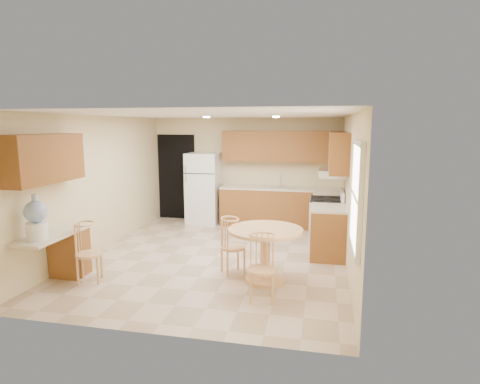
% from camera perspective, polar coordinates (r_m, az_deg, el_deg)
% --- Properties ---
extents(floor, '(5.50, 5.50, 0.00)m').
position_cam_1_polar(floor, '(7.28, -3.42, -9.16)').
color(floor, '#C6A98F').
rests_on(floor, ground).
extents(ceiling, '(4.50, 5.50, 0.02)m').
position_cam_1_polar(ceiling, '(6.90, -3.63, 10.92)').
color(ceiling, white).
rests_on(ceiling, wall_back).
extents(wall_back, '(4.50, 0.02, 2.50)m').
position_cam_1_polar(wall_back, '(9.64, 0.80, 3.07)').
color(wall_back, beige).
rests_on(wall_back, floor).
extents(wall_front, '(4.50, 0.02, 2.50)m').
position_cam_1_polar(wall_front, '(4.44, -12.96, -4.76)').
color(wall_front, beige).
rests_on(wall_front, floor).
extents(wall_left, '(0.02, 5.50, 2.50)m').
position_cam_1_polar(wall_left, '(7.87, -19.52, 1.09)').
color(wall_left, beige).
rests_on(wall_left, floor).
extents(wall_right, '(0.02, 5.50, 2.50)m').
position_cam_1_polar(wall_right, '(6.75, 15.24, -0.01)').
color(wall_right, beige).
rests_on(wall_right, floor).
extents(doorway, '(0.90, 0.02, 2.10)m').
position_cam_1_polar(doorway, '(10.12, -8.99, 2.12)').
color(doorway, black).
rests_on(doorway, floor).
extents(base_cab_back, '(2.75, 0.60, 0.87)m').
position_cam_1_polar(base_cab_back, '(9.34, 5.71, -2.24)').
color(base_cab_back, brown).
rests_on(base_cab_back, floor).
extents(counter_back, '(2.75, 0.63, 0.04)m').
position_cam_1_polar(counter_back, '(9.26, 5.76, 0.51)').
color(counter_back, beige).
rests_on(counter_back, base_cab_back).
extents(base_cab_right_a, '(0.60, 0.59, 0.87)m').
position_cam_1_polar(base_cab_right_a, '(8.71, 12.35, -3.27)').
color(base_cab_right_a, brown).
rests_on(base_cab_right_a, floor).
extents(counter_right_a, '(0.63, 0.59, 0.04)m').
position_cam_1_polar(counter_right_a, '(8.63, 12.45, -0.32)').
color(counter_right_a, beige).
rests_on(counter_right_a, base_cab_right_a).
extents(base_cab_right_b, '(0.60, 0.80, 0.87)m').
position_cam_1_polar(base_cab_right_b, '(7.30, 12.42, -5.75)').
color(base_cab_right_b, brown).
rests_on(base_cab_right_b, floor).
extents(counter_right_b, '(0.63, 0.80, 0.04)m').
position_cam_1_polar(counter_right_b, '(7.19, 12.55, -2.25)').
color(counter_right_b, beige).
rests_on(counter_right_b, base_cab_right_b).
extents(upper_cab_back, '(2.75, 0.33, 0.70)m').
position_cam_1_polar(upper_cab_back, '(9.30, 5.95, 6.50)').
color(upper_cab_back, brown).
rests_on(upper_cab_back, wall_back).
extents(upper_cab_right, '(0.33, 2.42, 0.70)m').
position_cam_1_polar(upper_cab_right, '(7.88, 13.73, 5.76)').
color(upper_cab_right, brown).
rests_on(upper_cab_right, wall_right).
extents(upper_cab_left, '(0.33, 1.40, 0.70)m').
position_cam_1_polar(upper_cab_left, '(6.41, -25.97, 4.29)').
color(upper_cab_left, brown).
rests_on(upper_cab_left, wall_left).
extents(sink, '(0.78, 0.44, 0.01)m').
position_cam_1_polar(sink, '(9.26, 5.61, 0.65)').
color(sink, silver).
rests_on(sink, counter_back).
extents(range_hood, '(0.50, 0.76, 0.14)m').
position_cam_1_polar(range_hood, '(7.88, 12.99, 2.65)').
color(range_hood, silver).
rests_on(range_hood, upper_cab_right).
extents(desk_pedestal, '(0.48, 0.42, 0.72)m').
position_cam_1_polar(desk_pedestal, '(6.85, -23.06, -7.96)').
color(desk_pedestal, brown).
rests_on(desk_pedestal, floor).
extents(desk_top, '(0.50, 1.20, 0.04)m').
position_cam_1_polar(desk_top, '(6.45, -25.20, -5.56)').
color(desk_top, beige).
rests_on(desk_top, desk_pedestal).
extents(window, '(0.06, 1.12, 1.30)m').
position_cam_1_polar(window, '(4.89, 16.32, -0.61)').
color(window, white).
rests_on(window, wall_right).
extents(can_light_a, '(0.14, 0.14, 0.02)m').
position_cam_1_polar(can_light_a, '(8.19, -4.79, 10.57)').
color(can_light_a, white).
rests_on(can_light_a, ceiling).
extents(can_light_b, '(0.14, 0.14, 0.02)m').
position_cam_1_polar(can_light_b, '(7.91, 5.15, 10.60)').
color(can_light_b, white).
rests_on(can_light_b, ceiling).
extents(refrigerator, '(0.74, 0.72, 1.68)m').
position_cam_1_polar(refrigerator, '(9.58, -5.19, 0.52)').
color(refrigerator, white).
rests_on(refrigerator, floor).
extents(stove, '(0.65, 0.76, 1.09)m').
position_cam_1_polar(stove, '(8.05, 12.21, -4.07)').
color(stove, white).
rests_on(stove, floor).
extents(dining_table, '(1.11, 1.11, 0.82)m').
position_cam_1_polar(dining_table, '(6.01, 3.61, -7.85)').
color(dining_table, '#DFA96F').
rests_on(dining_table, floor).
extents(chair_table_a, '(0.39, 0.50, 0.89)m').
position_cam_1_polar(chair_table_a, '(6.26, -1.20, -7.07)').
color(chair_table_a, '#DFA96F').
rests_on(chair_table_a, floor).
extents(chair_table_b, '(0.39, 0.40, 0.89)m').
position_cam_1_polar(chair_table_b, '(5.31, 2.99, -10.13)').
color(chair_table_b, '#DFA96F').
rests_on(chair_table_b, floor).
extents(chair_desk, '(0.40, 0.51, 0.89)m').
position_cam_1_polar(chair_desk, '(6.34, -21.16, -7.46)').
color(chair_desk, '#DFA96F').
rests_on(chair_desk, floor).
extents(water_crock, '(0.30, 0.30, 0.63)m').
position_cam_1_polar(water_crock, '(6.16, -27.01, -3.47)').
color(water_crock, white).
rests_on(water_crock, desk_top).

